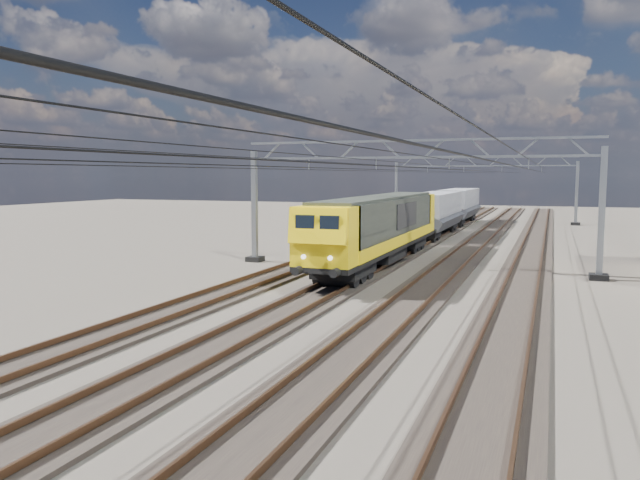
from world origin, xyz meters
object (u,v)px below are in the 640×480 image
(catenary_gantry_far, at_px, (482,187))
(hopper_wagon_mid, at_px, (459,203))
(locomotive, at_px, (380,225))
(hopper_wagon_lead, at_px, (435,210))
(catenary_gantry_mid, at_px, (411,199))

(catenary_gantry_far, distance_m, hopper_wagon_mid, 4.10)
(locomotive, distance_m, hopper_wagon_lead, 17.70)
(locomotive, height_order, hopper_wagon_lead, locomotive)
(hopper_wagon_lead, xyz_separation_m, hopper_wagon_mid, (0.00, 14.20, 0.00))
(hopper_wagon_mid, bearing_deg, catenary_gantry_far, 57.71)
(hopper_wagon_mid, bearing_deg, locomotive, -90.00)
(hopper_wagon_lead, bearing_deg, catenary_gantry_far, 83.43)
(catenary_gantry_far, bearing_deg, hopper_wagon_mid, -122.29)
(catenary_gantry_mid, distance_m, locomotive, 2.72)
(locomotive, distance_m, hopper_wagon_mid, 31.90)
(hopper_wagon_lead, bearing_deg, locomotive, -90.00)
(catenary_gantry_mid, xyz_separation_m, hopper_wagon_mid, (-2.00, 32.83, -1.67))
(catenary_gantry_far, relative_size, hopper_wagon_lead, 1.53)
(locomotive, xyz_separation_m, hopper_wagon_lead, (-0.00, 17.70, -0.09))
(locomotive, bearing_deg, catenary_gantry_mid, -25.15)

